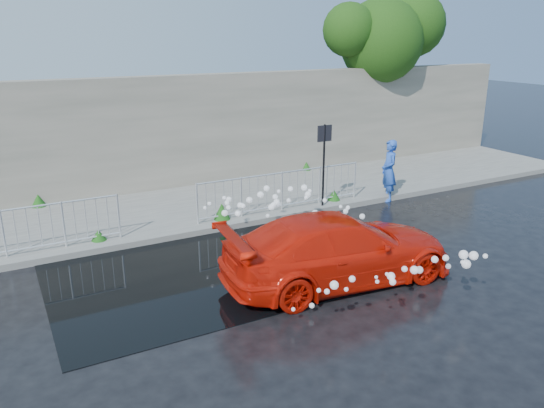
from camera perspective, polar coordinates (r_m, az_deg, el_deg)
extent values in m
plane|color=black|center=(10.96, -4.15, -8.61)|extent=(90.00, 90.00, 0.00)
cube|color=slate|center=(15.31, -11.87, -0.80)|extent=(30.00, 4.00, 0.15)
cube|color=slate|center=(13.50, -9.40, -3.19)|extent=(30.00, 0.25, 0.16)
cube|color=#686457|center=(16.92, -14.44, 7.19)|extent=(30.00, 0.60, 3.50)
cube|color=black|center=(11.97, -3.93, -6.20)|extent=(8.00, 5.00, 0.01)
cylinder|color=black|center=(15.01, 5.56, 3.82)|extent=(0.06, 0.06, 2.50)
cube|color=black|center=(14.80, 5.68, 7.57)|extent=(0.45, 0.04, 0.45)
cylinder|color=#332114|center=(22.25, 10.98, 11.45)|extent=(0.36, 0.36, 5.00)
sphere|color=#173A0D|center=(21.19, 11.64, 16.80)|extent=(3.15, 3.15, 3.15)
sphere|color=#173A0D|center=(22.17, 14.89, 18.17)|extent=(2.49, 2.49, 2.49)
sphere|color=#173A0D|center=(20.27, 8.26, 18.07)|extent=(1.92, 1.92, 1.92)
cylinder|color=silver|center=(13.25, -16.17, -1.23)|extent=(0.05, 0.05, 1.10)
cylinder|color=silver|center=(12.87, -27.25, -0.68)|extent=(5.00, 0.04, 0.04)
cylinder|color=silver|center=(13.18, -26.66, -4.60)|extent=(5.00, 0.04, 0.04)
cylinder|color=silver|center=(13.76, -8.05, 0.02)|extent=(0.05, 0.05, 1.10)
cylinder|color=silver|center=(16.08, 8.88, 2.61)|extent=(0.05, 0.05, 1.10)
cylinder|color=silver|center=(14.62, 1.09, 3.39)|extent=(5.00, 0.04, 0.04)
cylinder|color=silver|center=(14.89, 1.07, -0.15)|extent=(5.00, 0.04, 0.04)
cone|color=#205015|center=(13.36, -18.15, -3.18)|extent=(0.36, 0.36, 0.26)
cone|color=#205015|center=(14.15, -5.41, -0.78)|extent=(0.44, 0.44, 0.44)
cone|color=#205015|center=(15.83, 6.67, 0.99)|extent=(0.38, 0.38, 0.32)
cone|color=#205015|center=(16.56, -23.83, 0.37)|extent=(0.42, 0.42, 0.36)
cone|color=#205015|center=(19.29, 3.71, 4.13)|extent=(0.34, 0.34, 0.30)
sphere|color=white|center=(12.84, 0.50, 0.22)|extent=(0.15, 0.15, 0.15)
sphere|color=white|center=(13.08, 0.34, 0.76)|extent=(0.14, 0.14, 0.14)
sphere|color=white|center=(13.56, -0.58, 1.68)|extent=(0.16, 0.16, 0.16)
sphere|color=white|center=(13.05, 0.65, -0.01)|extent=(0.14, 0.14, 0.14)
sphere|color=white|center=(13.09, -4.67, 0.50)|extent=(0.14, 0.14, 0.14)
sphere|color=white|center=(13.24, 5.69, 0.39)|extent=(0.11, 0.11, 0.11)
sphere|color=white|center=(12.37, -3.69, -1.11)|extent=(0.11, 0.11, 0.11)
sphere|color=white|center=(12.49, -6.76, 0.05)|extent=(0.09, 0.09, 0.09)
sphere|color=white|center=(13.38, 0.72, 1.37)|extent=(0.10, 0.10, 0.10)
sphere|color=white|center=(12.72, -0.08, -0.36)|extent=(0.16, 0.16, 0.16)
sphere|color=white|center=(12.71, -7.23, -0.41)|extent=(0.09, 0.09, 0.09)
sphere|color=white|center=(13.08, 9.68, -1.33)|extent=(0.14, 0.14, 0.14)
sphere|color=white|center=(13.31, 3.69, 0.68)|extent=(0.10, 0.10, 0.10)
sphere|color=white|center=(12.91, -3.23, -0.11)|extent=(0.11, 0.11, 0.11)
sphere|color=white|center=(13.25, 1.80, 0.38)|extent=(0.11, 0.11, 0.11)
sphere|color=white|center=(13.18, 7.55, -1.33)|extent=(0.18, 0.18, 0.18)
sphere|color=white|center=(12.61, -4.86, 0.12)|extent=(0.13, 0.13, 0.13)
sphere|color=white|center=(12.77, -5.17, 0.66)|extent=(0.10, 0.10, 0.10)
sphere|color=white|center=(13.23, 7.93, -0.77)|extent=(0.13, 0.13, 0.13)
sphere|color=white|center=(12.77, 0.16, -0.09)|extent=(0.14, 0.14, 0.14)
sphere|color=white|center=(11.57, 1.59, -4.64)|extent=(0.15, 0.15, 0.15)
sphere|color=white|center=(12.40, -4.71, -0.38)|extent=(0.11, 0.11, 0.11)
sphere|color=white|center=(12.51, -0.47, -1.27)|extent=(0.10, 0.10, 0.10)
sphere|color=white|center=(11.92, 1.34, -3.30)|extent=(0.18, 0.18, 0.18)
sphere|color=white|center=(13.28, 8.17, -0.39)|extent=(0.11, 0.11, 0.11)
sphere|color=white|center=(11.47, 2.85, -5.81)|extent=(0.11, 0.11, 0.11)
sphere|color=white|center=(12.26, -3.70, -1.02)|extent=(0.14, 0.14, 0.14)
sphere|color=white|center=(12.56, 3.93, -1.80)|extent=(0.17, 0.17, 0.17)
sphere|color=white|center=(13.50, 2.00, 1.63)|extent=(0.14, 0.14, 0.14)
sphere|color=white|center=(12.95, 4.67, -1.01)|extent=(0.18, 0.18, 0.18)
sphere|color=white|center=(11.94, 5.37, -5.03)|extent=(0.16, 0.16, 0.16)
sphere|color=white|center=(12.83, -3.44, -0.15)|extent=(0.15, 0.15, 0.15)
sphere|color=white|center=(13.82, 3.48, 1.77)|extent=(0.17, 0.17, 0.17)
sphere|color=white|center=(13.94, 4.06, 1.41)|extent=(0.11, 0.11, 0.11)
sphere|color=white|center=(13.70, 3.88, 1.02)|extent=(0.17, 0.17, 0.17)
sphere|color=white|center=(13.12, 7.39, -0.28)|extent=(0.09, 0.09, 0.09)
sphere|color=white|center=(12.19, 4.44, -2.71)|extent=(0.11, 0.11, 0.11)
sphere|color=white|center=(12.52, 4.11, -2.00)|extent=(0.10, 0.10, 0.10)
sphere|color=white|center=(12.49, -3.13, -0.22)|extent=(0.11, 0.11, 0.11)
sphere|color=white|center=(12.37, -5.11, -0.98)|extent=(0.15, 0.15, 0.15)
sphere|color=white|center=(11.99, 2.69, -4.84)|extent=(0.06, 0.06, 0.06)
sphere|color=white|center=(12.18, 5.76, -3.99)|extent=(0.16, 0.16, 0.16)
sphere|color=white|center=(12.42, 4.55, -2.63)|extent=(0.14, 0.14, 0.14)
sphere|color=white|center=(11.48, -0.32, -5.78)|extent=(0.06, 0.06, 0.06)
sphere|color=white|center=(12.73, 9.06, -2.85)|extent=(0.09, 0.09, 0.09)
sphere|color=white|center=(12.16, 2.04, -3.24)|extent=(0.15, 0.15, 0.15)
sphere|color=white|center=(12.72, -2.46, 0.43)|extent=(0.16, 0.16, 0.16)
sphere|color=white|center=(13.09, -1.25, 1.01)|extent=(0.17, 0.17, 0.17)
sphere|color=white|center=(10.12, 20.17, -6.09)|extent=(0.17, 0.17, 0.17)
sphere|color=white|center=(11.03, 18.43, -6.38)|extent=(0.11, 0.11, 0.11)
sphere|color=white|center=(10.22, 19.91, -5.15)|extent=(0.17, 0.17, 0.17)
sphere|color=white|center=(9.90, 14.07, -6.79)|extent=(0.11, 0.11, 0.11)
sphere|color=white|center=(8.95, 5.93, -9.35)|extent=(0.10, 0.10, 0.10)
sphere|color=white|center=(10.35, 21.97, -5.22)|extent=(0.09, 0.09, 0.09)
sphere|color=white|center=(9.38, 2.30, -11.25)|extent=(0.07, 0.07, 0.07)
sphere|color=white|center=(8.82, 5.06, -9.24)|extent=(0.08, 0.08, 0.08)
sphere|color=white|center=(10.99, 15.57, -6.84)|extent=(0.15, 0.15, 0.15)
sphere|color=white|center=(10.48, 20.87, -5.21)|extent=(0.17, 0.17, 0.17)
sphere|color=white|center=(10.94, 19.82, -5.92)|extent=(0.08, 0.08, 0.08)
sphere|color=white|center=(9.21, 11.15, -7.74)|extent=(0.06, 0.06, 0.06)
sphere|color=white|center=(9.35, 15.06, -6.87)|extent=(0.14, 0.14, 0.14)
sphere|color=white|center=(8.81, 11.24, -8.19)|extent=(0.07, 0.07, 0.07)
sphere|color=white|center=(10.51, 18.18, -5.53)|extent=(0.12, 0.12, 0.12)
sphere|color=white|center=(9.10, 12.85, -8.17)|extent=(0.12, 0.12, 0.12)
sphere|color=white|center=(9.81, 4.30, -10.84)|extent=(0.10, 0.10, 0.10)
sphere|color=white|center=(9.29, 12.74, -7.64)|extent=(0.08, 0.08, 0.08)
sphere|color=white|center=(8.82, 8.62, -7.97)|extent=(0.11, 0.11, 0.11)
sphere|color=white|center=(9.59, 12.25, -7.38)|extent=(0.07, 0.07, 0.07)
sphere|color=white|center=(9.46, 7.99, -9.08)|extent=(0.08, 0.08, 0.08)
sphere|color=white|center=(10.92, 17.10, -5.72)|extent=(0.14, 0.14, 0.14)
sphere|color=white|center=(8.86, 6.70, -8.66)|extent=(0.15, 0.15, 0.15)
sphere|color=white|center=(9.15, 12.68, -7.59)|extent=(0.14, 0.14, 0.14)
imported|color=red|center=(10.90, 7.17, -4.80)|extent=(5.01, 2.39, 1.41)
imported|color=blue|center=(16.37, 12.46, 3.52)|extent=(0.65, 0.79, 1.87)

